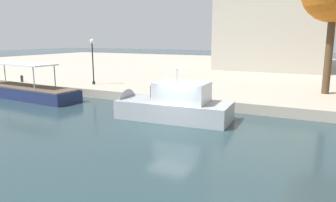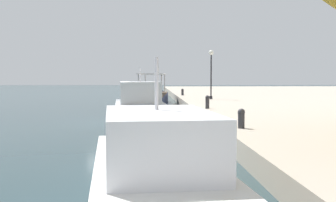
# 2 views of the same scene
# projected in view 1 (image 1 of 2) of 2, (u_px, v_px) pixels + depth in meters

# --- Properties ---
(ground_plane) EXTENTS (220.00, 220.00, 0.00)m
(ground_plane) POSITION_uv_depth(u_px,v_px,m) (172.00, 127.00, 19.23)
(ground_plane) COLOR #23383D
(dock_promenade) EXTENTS (120.00, 55.00, 0.75)m
(dock_promenade) POSITION_uv_depth(u_px,v_px,m) (268.00, 71.00, 47.99)
(dock_promenade) COLOR #A39989
(dock_promenade) RESTS_ON ground_plane
(tour_boat_0) EXTENTS (14.46, 3.60, 4.00)m
(tour_boat_0) POSITION_uv_depth(u_px,v_px,m) (14.00, 92.00, 29.41)
(tour_boat_0) COLOR navy
(tour_boat_0) RESTS_ON ground_plane
(motor_yacht_1) EXTENTS (8.56, 3.45, 4.38)m
(motor_yacht_1) POSITION_uv_depth(u_px,v_px,m) (166.00, 108.00, 21.32)
(motor_yacht_1) COLOR #9EA3A8
(motor_yacht_1) RESTS_ON ground_plane
(mooring_bollard_0) EXTENTS (0.27, 0.27, 0.85)m
(mooring_bollard_0) POSITION_uv_depth(u_px,v_px,m) (192.00, 91.00, 24.97)
(mooring_bollard_0) COLOR #2D2D33
(mooring_bollard_0) RESTS_ON dock_promenade
(mooring_bollard_1) EXTENTS (0.29, 0.29, 0.71)m
(mooring_bollard_1) POSITION_uv_depth(u_px,v_px,m) (22.00, 78.00, 33.21)
(mooring_bollard_1) COLOR #2D2D33
(mooring_bollard_1) RESTS_ON dock_promenade
(lamp_post) EXTENTS (0.43, 0.43, 4.38)m
(lamp_post) POSITION_uv_depth(u_px,v_px,m) (93.00, 55.00, 31.02)
(lamp_post) COLOR black
(lamp_post) RESTS_ON dock_promenade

